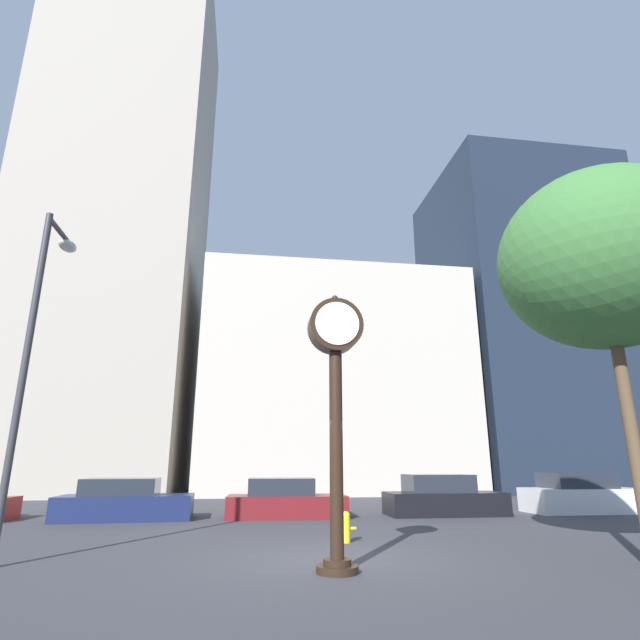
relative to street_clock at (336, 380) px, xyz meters
The scene contains 12 objects.
ground_plane 3.44m from the street_clock, 86.20° to the left, with size 200.00×200.00×0.00m, color #38383D.
building_tall_tower 31.74m from the street_clock, 113.64° to the left, with size 10.93×12.00×38.31m.
building_storefront_row 25.75m from the street_clock, 80.89° to the left, with size 16.89×12.00×13.93m.
building_glass_modern 32.83m from the street_clock, 52.65° to the left, with size 12.34×12.00×24.00m.
street_clock is the anchor object (origin of this frame).
car_navy 10.95m from the street_clock, 120.79° to the left, with size 4.30×2.10×1.29m.
car_maroon 9.48m from the street_clock, 91.00° to the left, with size 4.12×1.99×1.28m.
car_black 10.88m from the street_clock, 58.71° to the left, with size 4.19×1.85×1.39m.
car_white 14.61m from the street_clock, 39.78° to the left, with size 4.30×2.01×1.44m.
fire_hydrant_near 4.43m from the street_clock, 76.25° to the left, with size 0.48×0.21×0.69m.
street_lamp_left 6.28m from the street_clock, 164.42° to the left, with size 0.36×1.57×6.88m.
bare_tree 6.11m from the street_clock, ahead, with size 4.12×4.12×7.66m.
Camera 1 is at (-1.69, -10.17, 1.75)m, focal length 28.00 mm.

